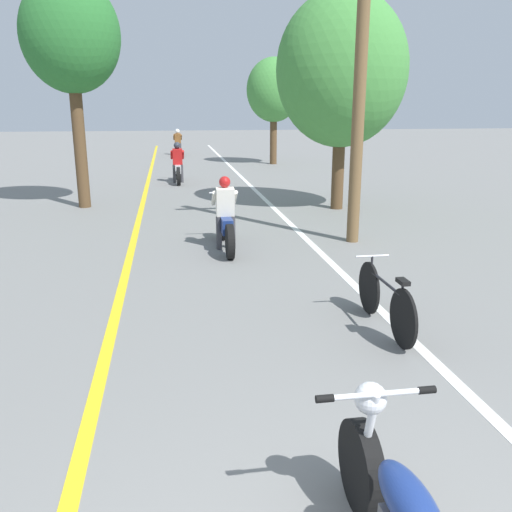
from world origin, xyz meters
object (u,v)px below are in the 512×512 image
(utility_pole, at_px, (361,67))
(bicycle_parked, at_px, (385,300))
(roadside_tree_left, at_px, (71,37))
(roadside_tree_right_near, at_px, (342,70))
(motorcycle_rider_lead, at_px, (225,222))
(motorcycle_rider_mid, at_px, (178,167))
(roadside_tree_right_far, at_px, (274,91))
(motorcycle_rider_far, at_px, (178,145))

(utility_pole, bearing_deg, bicycle_parked, -103.90)
(utility_pole, xyz_separation_m, roadside_tree_left, (-5.93, 4.84, 0.95))
(roadside_tree_right_near, xyz_separation_m, motorcycle_rider_lead, (-3.37, -3.72, -2.99))
(roadside_tree_left, xyz_separation_m, motorcycle_rider_mid, (2.61, 4.55, -3.78))
(motorcycle_rider_lead, bearing_deg, roadside_tree_left, 123.62)
(motorcycle_rider_lead, distance_m, bicycle_parked, 4.47)
(utility_pole, relative_size, roadside_tree_right_far, 1.37)
(roadside_tree_right_far, height_order, roadside_tree_left, roadside_tree_left)
(roadside_tree_right_near, bearing_deg, motorcycle_rider_mid, 125.05)
(utility_pole, relative_size, motorcycle_rider_mid, 3.04)
(roadside_tree_left, bearing_deg, motorcycle_rider_lead, -56.38)
(roadside_tree_right_near, relative_size, motorcycle_rider_far, 2.47)
(motorcycle_rider_far, bearing_deg, roadside_tree_right_far, -51.71)
(roadside_tree_right_near, height_order, motorcycle_rider_mid, roadside_tree_right_near)
(motorcycle_rider_mid, bearing_deg, motorcycle_rider_far, 88.86)
(utility_pole, height_order, bicycle_parked, utility_pole)
(utility_pole, xyz_separation_m, roadside_tree_right_far, (1.24, 15.10, -0.04))
(motorcycle_rider_lead, distance_m, motorcycle_rider_far, 20.75)
(motorcycle_rider_lead, relative_size, motorcycle_rider_far, 0.97)
(roadside_tree_left, distance_m, motorcycle_rider_lead, 7.10)
(roadside_tree_right_near, relative_size, motorcycle_rider_mid, 2.53)
(motorcycle_rider_far, bearing_deg, bicycle_parked, -85.39)
(utility_pole, bearing_deg, roadside_tree_left, 140.76)
(roadside_tree_right_far, bearing_deg, roadside_tree_left, -124.95)
(roadside_tree_right_near, distance_m, motorcycle_rider_mid, 7.71)
(roadside_tree_right_far, distance_m, motorcycle_rider_far, 7.52)
(motorcycle_rider_mid, bearing_deg, motorcycle_rider_lead, -85.72)
(bicycle_parked, bearing_deg, roadside_tree_right_far, 83.20)
(roadside_tree_right_near, height_order, motorcycle_rider_lead, roadside_tree_right_near)
(motorcycle_rider_far, height_order, bicycle_parked, motorcycle_rider_far)
(motorcycle_rider_mid, bearing_deg, roadside_tree_right_near, -54.95)
(utility_pole, distance_m, motorcycle_rider_mid, 10.35)
(roadside_tree_left, height_order, motorcycle_rider_mid, roadside_tree_left)
(roadside_tree_right_far, relative_size, motorcycle_rider_lead, 2.24)
(roadside_tree_right_near, distance_m, motorcycle_rider_far, 17.71)
(bicycle_parked, bearing_deg, motorcycle_rider_mid, 99.24)
(bicycle_parked, bearing_deg, roadside_tree_left, 117.79)
(motorcycle_rider_lead, bearing_deg, roadside_tree_right_far, 75.86)
(roadside_tree_right_near, bearing_deg, bicycle_parked, -103.14)
(utility_pole, height_order, motorcycle_rider_lead, utility_pole)
(bicycle_parked, bearing_deg, motorcycle_rider_lead, 109.94)
(utility_pole, distance_m, bicycle_parked, 5.39)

